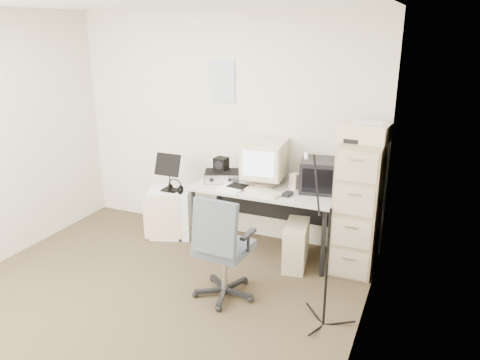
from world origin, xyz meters
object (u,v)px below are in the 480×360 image
at_px(side_cart, 171,212).
at_px(desk, 265,219).
at_px(filing_cabinet, 358,206).
at_px(office_chair, 224,246).

bearing_deg(side_cart, desk, -16.68).
bearing_deg(desk, filing_cabinet, 1.81).
distance_m(filing_cabinet, side_cart, 2.12).
distance_m(office_chair, side_cart, 1.46).
xyz_separation_m(filing_cabinet, side_cart, (-2.08, -0.08, -0.37)).
xyz_separation_m(filing_cabinet, desk, (-0.95, -0.03, -0.29)).
bearing_deg(office_chair, side_cart, 144.20).
xyz_separation_m(filing_cabinet, office_chair, (-0.98, -1.01, -0.16)).
bearing_deg(filing_cabinet, office_chair, -134.24).
bearing_deg(office_chair, desk, 92.50).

